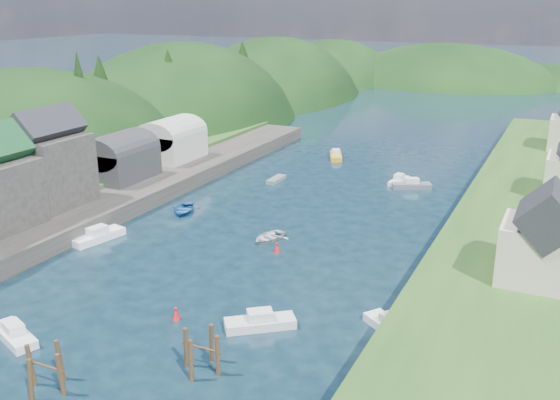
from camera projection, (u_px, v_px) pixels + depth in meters
The scene contains 13 objects.
ground at pixel (347, 184), 87.90m from camera, with size 600.00×600.00×0.00m, color black.
hillside_left at pixel (182, 164), 130.25m from camera, with size 44.00×245.56×52.00m.
far_hills at pixel (481, 117), 197.25m from camera, with size 103.00×68.00×44.00m.
hill_trees at pixel (383, 91), 97.31m from camera, with size 91.60×150.83×12.44m.
quay_left at pixel (62, 217), 71.64m from camera, with size 12.00×110.00×2.00m, color #2D2B28.
terrace_left_grass at pixel (17, 206), 74.42m from camera, with size 12.00×110.00×2.50m, color #234719.
boat_sheds at pixel (147, 145), 87.46m from camera, with size 7.00×21.00×7.50m.
terrace_right at pixel (531, 224), 68.71m from camera, with size 16.00×120.00×2.40m, color #234719.
piling_cluster_near at pixel (46, 373), 41.22m from camera, with size 3.16×2.95×3.64m.
piling_cluster_far at pixel (202, 355), 43.39m from camera, with size 3.14×2.93×3.62m.
channel_buoy_near at pixel (176, 314), 50.58m from camera, with size 0.70×0.70×1.10m.
channel_buoy_far at pixel (277, 248), 64.02m from camera, with size 0.70×0.70×1.10m.
moored_boats at pixel (172, 263), 59.87m from camera, with size 38.21×80.49×2.49m.
Camera 1 is at (27.72, -30.21, 24.86)m, focal length 40.00 mm.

